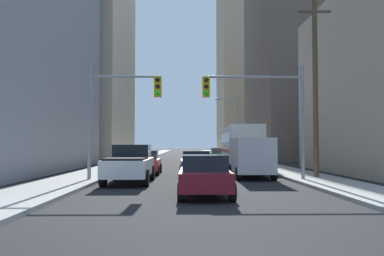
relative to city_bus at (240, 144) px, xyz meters
The scene contains 16 objects.
sidewalk_left 22.77m from the city_bus, 117.53° to the left, with size 2.88×160.00×0.15m, color #9E9E99.
sidewalk_right 20.33m from the city_bus, 83.92° to the left, with size 2.88×160.00×0.15m, color #9E9E99.
city_bus is the anchor object (origin of this frame).
pickup_truck_white 16.25m from the city_bus, 117.56° to the right, with size 2.20×5.40×1.90m.
cargo_van_silver 11.55m from the city_bus, 94.97° to the right, with size 2.16×5.26×2.26m.
sedan_maroon 20.19m from the city_bus, 101.65° to the right, with size 1.95×4.23×1.52m.
sedan_red 11.17m from the city_bus, 131.12° to the right, with size 1.95×4.22×1.52m.
sedan_blue 10.71m from the city_bus, 112.65° to the right, with size 1.95×4.23×1.52m.
sedan_green 12.83m from the city_bus, 93.92° to the left, with size 1.95×4.25×1.52m.
traffic_signal_near_left 16.17m from the city_bus, 120.15° to the right, with size 3.76×0.44×6.00m.
traffic_signal_near_right 14.07m from the city_bus, 94.10° to the right, with size 5.26×0.44×6.00m.
utility_pole_right 13.29m from the city_bus, 79.01° to the right, with size 2.20×0.28×10.70m.
street_lamp_right 12.37m from the city_bus, 85.43° to the left, with size 2.69×0.32×7.50m.
building_left_mid_office 28.33m from the city_bus, 139.82° to the left, with size 15.04×19.34×27.09m, color #B7A893.
building_right_mid_block 28.52m from the city_bus, 50.38° to the left, with size 23.52×19.48×26.43m, color #66564C.
building_right_far_highrise 68.02m from the city_bus, 77.16° to the left, with size 20.75×20.14×47.51m, color tan.
Camera 1 is at (-0.66, -4.67, 1.89)m, focal length 37.79 mm.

